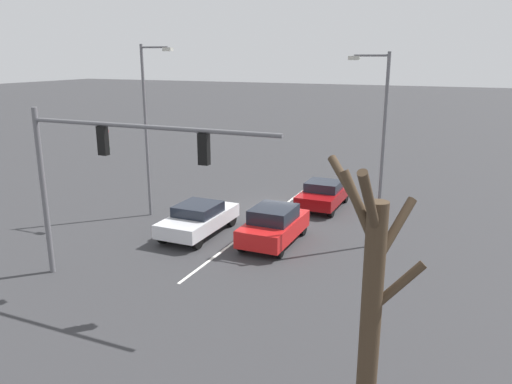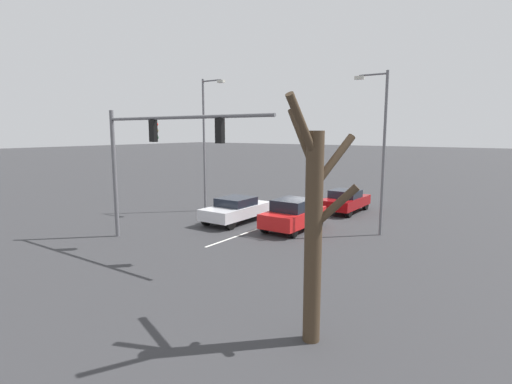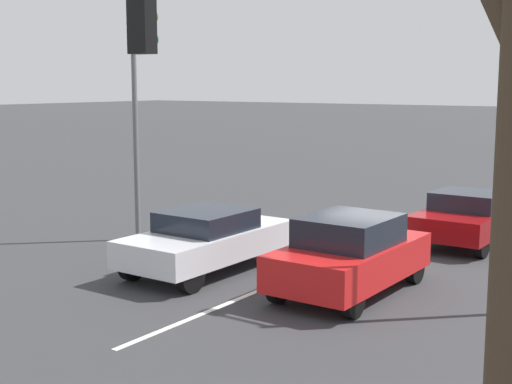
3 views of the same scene
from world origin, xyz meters
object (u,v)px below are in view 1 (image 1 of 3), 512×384
Objects in this scene: traffic_signal_gantry at (102,161)px; street_lamp_right_shoulder at (148,121)px; car_red_leftlane_front at (274,225)px; car_maroon_leftlane_second at (323,194)px; car_silver_midlane_front at (199,218)px; bare_tree_near at (371,298)px; street_lamp_left_shoulder at (379,139)px.

traffic_signal_gantry is 1.10× the size of street_lamp_right_shoulder.
car_red_leftlane_front is at bearing -121.16° from traffic_signal_gantry.
car_maroon_leftlane_second is 13.28m from traffic_signal_gantry.
street_lamp_right_shoulder is at bearing -22.78° from car_silver_midlane_front.
car_red_leftlane_front is 3.53m from car_silver_midlane_front.
street_lamp_right_shoulder is at bearing 32.80° from car_maroon_leftlane_second.
street_lamp_left_shoulder is at bearing -80.03° from bare_tree_near.
traffic_signal_gantry is at bearing 88.28° from car_silver_midlane_front.
street_lamp_left_shoulder is at bearing -166.20° from car_silver_midlane_front.
traffic_signal_gantry is at bearing 114.72° from street_lamp_right_shoulder.
car_red_leftlane_front is 5.97m from car_maroon_leftlane_second.
street_lamp_right_shoulder is (7.02, -1.14, 3.95)m from car_red_leftlane_front.
bare_tree_near is (-1.94, 11.05, -1.47)m from street_lamp_left_shoulder.
street_lamp_right_shoulder reaches higher than street_lamp_left_shoulder.
street_lamp_left_shoulder reaches higher than car_maroon_leftlane_second.
car_maroon_leftlane_second is at bearing -70.61° from bare_tree_near.
car_red_leftlane_front is at bearing -58.27° from bare_tree_near.
car_red_leftlane_front is at bearing -174.62° from car_silver_midlane_front.
car_maroon_leftlane_second is 9.76m from street_lamp_right_shoulder.
street_lamp_right_shoulder is (7.47, 4.81, 4.03)m from car_maroon_leftlane_second.
traffic_signal_gantry is (3.69, 6.10, 3.64)m from car_red_leftlane_front.
car_silver_midlane_front is at bearing 57.78° from car_maroon_leftlane_second.
car_maroon_leftlane_second is at bearing -51.70° from street_lamp_left_shoulder.
car_silver_midlane_front is 1.09× the size of car_maroon_leftlane_second.
traffic_signal_gantry is (4.14, 12.06, 3.73)m from car_maroon_leftlane_second.
street_lamp_left_shoulder reaches higher than car_red_leftlane_front.
car_red_leftlane_front is 0.50× the size of street_lamp_left_shoulder.
street_lamp_right_shoulder is (3.33, -7.24, 0.31)m from traffic_signal_gantry.
car_maroon_leftlane_second is at bearing -108.93° from traffic_signal_gantry.
car_silver_midlane_front is 8.59m from street_lamp_left_shoulder.
car_maroon_leftlane_second is 0.44× the size of traffic_signal_gantry.
bare_tree_near is at bearing 160.24° from traffic_signal_gantry.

